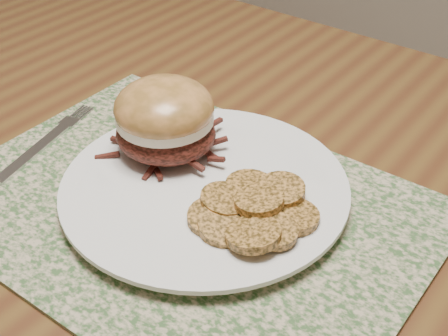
# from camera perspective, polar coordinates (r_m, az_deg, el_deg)

# --- Properties ---
(dining_table) EXTENTS (1.50, 0.90, 0.75)m
(dining_table) POSITION_cam_1_polar(r_m,az_deg,el_deg) (0.62, 4.00, -12.21)
(dining_table) COLOR brown
(dining_table) RESTS_ON ground
(placemat) EXTENTS (0.45, 0.33, 0.00)m
(placemat) POSITION_cam_1_polar(r_m,az_deg,el_deg) (0.59, -3.67, -3.65)
(placemat) COLOR #36562C
(placemat) RESTS_ON dining_table
(dinner_plate) EXTENTS (0.26, 0.26, 0.02)m
(dinner_plate) POSITION_cam_1_polar(r_m,az_deg,el_deg) (0.60, -1.77, -1.98)
(dinner_plate) COLOR white
(dinner_plate) RESTS_ON placemat
(pork_sandwich) EXTENTS (0.11, 0.10, 0.08)m
(pork_sandwich) POSITION_cam_1_polar(r_m,az_deg,el_deg) (0.62, -5.44, 4.49)
(pork_sandwich) COLOR black
(pork_sandwich) RESTS_ON dinner_plate
(roasted_potatoes) EXTENTS (0.12, 0.13, 0.03)m
(roasted_potatoes) POSITION_cam_1_polar(r_m,az_deg,el_deg) (0.55, 2.59, -3.97)
(roasted_potatoes) COLOR #B67935
(roasted_potatoes) RESTS_ON dinner_plate
(fork) EXTENTS (0.05, 0.16, 0.00)m
(fork) POSITION_cam_1_polar(r_m,az_deg,el_deg) (0.71, -15.86, 2.40)
(fork) COLOR silver
(fork) RESTS_ON placemat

